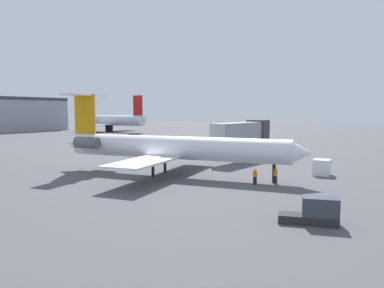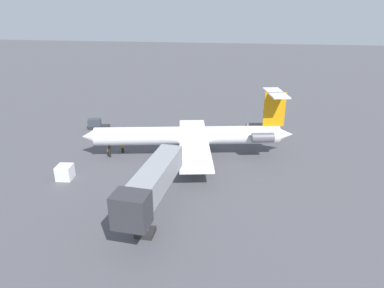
{
  "view_description": "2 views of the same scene",
  "coord_description": "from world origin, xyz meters",
  "px_view_note": "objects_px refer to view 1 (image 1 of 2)",
  "views": [
    {
      "loc": [
        -32.01,
        -28.41,
        7.8
      ],
      "look_at": [
        6.02,
        -2.31,
        3.64
      ],
      "focal_mm": 34.52,
      "sensor_mm": 36.0,
      "label": 1
    },
    {
      "loc": [
        49.64,
        7.52,
        20.85
      ],
      "look_at": [
        4.91,
        -0.62,
        2.8
      ],
      "focal_mm": 31.16,
      "sensor_mm": 36.0,
      "label": 2
    }
  ],
  "objects_px": {
    "regional_jet": "(167,147)",
    "ground_crew_marshaller": "(276,176)",
    "cargo_container_uld": "(322,167)",
    "jet_bridge": "(244,131)",
    "parked_airliner_centre": "(109,121)",
    "baggage_tug_lead": "(315,212)",
    "ground_crew_loader": "(255,177)"
  },
  "relations": [
    {
      "from": "regional_jet",
      "to": "cargo_container_uld",
      "type": "relative_size",
      "value": 13.83
    },
    {
      "from": "regional_jet",
      "to": "parked_airliner_centre",
      "type": "bearing_deg",
      "value": 51.08
    },
    {
      "from": "cargo_container_uld",
      "to": "parked_airliner_centre",
      "type": "distance_m",
      "value": 104.01
    },
    {
      "from": "regional_jet",
      "to": "ground_crew_marshaller",
      "type": "distance_m",
      "value": 13.4
    },
    {
      "from": "regional_jet",
      "to": "parked_airliner_centre",
      "type": "height_order",
      "value": "parked_airliner_centre"
    },
    {
      "from": "cargo_container_uld",
      "to": "parked_airliner_centre",
      "type": "relative_size",
      "value": 0.07
    },
    {
      "from": "regional_jet",
      "to": "jet_bridge",
      "type": "bearing_deg",
      "value": -3.76
    },
    {
      "from": "ground_crew_loader",
      "to": "baggage_tug_lead",
      "type": "distance_m",
      "value": 13.75
    },
    {
      "from": "ground_crew_marshaller",
      "to": "ground_crew_loader",
      "type": "bearing_deg",
      "value": 138.44
    },
    {
      "from": "baggage_tug_lead",
      "to": "parked_airliner_centre",
      "type": "bearing_deg",
      "value": 53.71
    },
    {
      "from": "regional_jet",
      "to": "ground_crew_loader",
      "type": "relative_size",
      "value": 18.84
    },
    {
      "from": "ground_crew_marshaller",
      "to": "cargo_container_uld",
      "type": "bearing_deg",
      "value": -17.95
    },
    {
      "from": "regional_jet",
      "to": "cargo_container_uld",
      "type": "height_order",
      "value": "regional_jet"
    },
    {
      "from": "ground_crew_loader",
      "to": "cargo_container_uld",
      "type": "distance_m",
      "value": 10.79
    },
    {
      "from": "ground_crew_loader",
      "to": "parked_airliner_centre",
      "type": "relative_size",
      "value": 0.05
    },
    {
      "from": "regional_jet",
      "to": "baggage_tug_lead",
      "type": "height_order",
      "value": "regional_jet"
    },
    {
      "from": "ground_crew_marshaller",
      "to": "baggage_tug_lead",
      "type": "relative_size",
      "value": 0.4
    },
    {
      "from": "jet_bridge",
      "to": "parked_airliner_centre",
      "type": "distance_m",
      "value": 87.62
    },
    {
      "from": "ground_crew_loader",
      "to": "parked_airliner_centre",
      "type": "height_order",
      "value": "parked_airliner_centre"
    },
    {
      "from": "ground_crew_loader",
      "to": "cargo_container_uld",
      "type": "bearing_deg",
      "value": -23.03
    },
    {
      "from": "regional_jet",
      "to": "jet_bridge",
      "type": "relative_size",
      "value": 2.29
    },
    {
      "from": "jet_bridge",
      "to": "baggage_tug_lead",
      "type": "distance_m",
      "value": 34.2
    },
    {
      "from": "ground_crew_loader",
      "to": "parked_airliner_centre",
      "type": "distance_m",
      "value": 105.68
    },
    {
      "from": "cargo_container_uld",
      "to": "jet_bridge",
      "type": "bearing_deg",
      "value": 61.42
    },
    {
      "from": "ground_crew_marshaller",
      "to": "parked_airliner_centre",
      "type": "xyz_separation_m",
      "value": [
        58.47,
        88.33,
        3.33
      ]
    },
    {
      "from": "jet_bridge",
      "to": "baggage_tug_lead",
      "type": "xyz_separation_m",
      "value": [
        -27.95,
        -19.35,
        -3.71
      ]
    },
    {
      "from": "ground_crew_marshaller",
      "to": "parked_airliner_centre",
      "type": "relative_size",
      "value": 0.05
    },
    {
      "from": "regional_jet",
      "to": "baggage_tug_lead",
      "type": "bearing_deg",
      "value": -114.96
    },
    {
      "from": "jet_bridge",
      "to": "ground_crew_marshaller",
      "type": "bearing_deg",
      "value": -143.73
    },
    {
      "from": "jet_bridge",
      "to": "ground_crew_loader",
      "type": "height_order",
      "value": "jet_bridge"
    },
    {
      "from": "regional_jet",
      "to": "cargo_container_uld",
      "type": "xyz_separation_m",
      "value": [
        10.57,
        -15.56,
        -2.51
      ]
    },
    {
      "from": "baggage_tug_lead",
      "to": "cargo_container_uld",
      "type": "bearing_deg",
      "value": 13.93
    }
  ]
}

